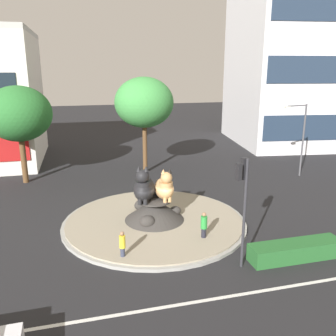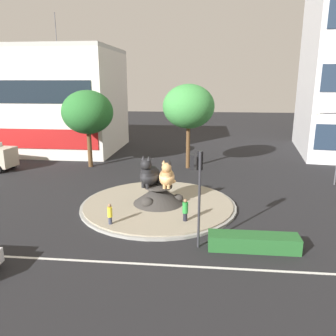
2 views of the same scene
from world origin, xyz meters
name	(u,v)px [view 1 (image 1 of 2)]	position (x,y,z in m)	size (l,w,h in m)	color
ground_plane	(155,223)	(0.00, 0.00, 0.00)	(160.00, 160.00, 0.00)	black
lane_centreline	(197,302)	(0.00, -8.35, 0.00)	(112.00, 0.20, 0.01)	silver
roundabout_island	(154,217)	(0.00, 0.01, 0.44)	(11.68, 11.68, 1.63)	gray
cat_statue_black	(144,188)	(-0.66, -0.07, 2.50)	(2.16, 2.48, 2.38)	black
cat_statue_calico	(165,188)	(0.65, -0.10, 2.40)	(1.39, 2.21, 2.10)	tan
traffic_light_mast	(243,190)	(3.00, -6.13, 4.07)	(0.71, 0.60, 5.59)	#2D2D33
office_tower	(314,17)	(25.38, 21.34, 15.84)	(20.46, 18.04, 31.68)	silver
clipped_hedge_strip	(296,251)	(6.17, -6.19, 0.45)	(5.04, 1.20, 0.90)	#235B28
broadleaf_tree_behind_island	(19,114)	(-9.04, 11.27, 5.96)	(5.44, 5.44, 8.30)	brown
second_tree_near_tower	(144,103)	(1.69, 11.78, 6.61)	(5.40, 5.40, 8.93)	brown
streetlight_arm	(301,134)	(15.05, 6.95, 3.91)	(2.43, 0.57, 6.60)	#4C4C51
pedestrian_green_shirt	(204,226)	(2.18, -3.17, 0.94)	(0.37, 0.37, 1.79)	black
pedestrian_yellow_shirt	(122,245)	(-2.60, -4.17, 0.88)	(0.32, 0.32, 1.64)	#33384C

